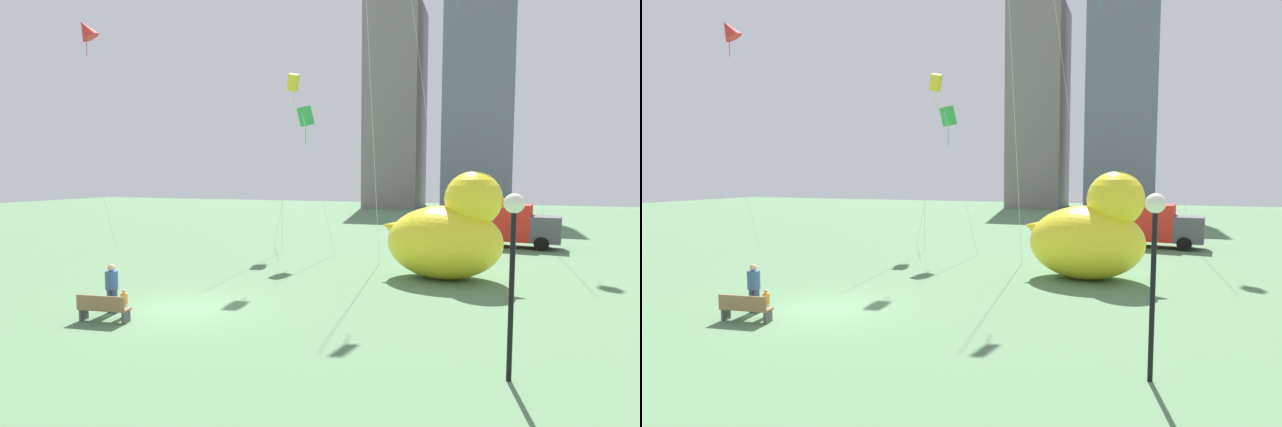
{
  "view_description": "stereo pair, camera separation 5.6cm",
  "coord_description": "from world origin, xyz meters",
  "views": [
    {
      "loc": [
        10.34,
        -14.33,
        4.79
      ],
      "look_at": [
        4.04,
        3.12,
        3.31
      ],
      "focal_mm": 27.09,
      "sensor_mm": 36.0,
      "label": 1
    },
    {
      "loc": [
        10.39,
        -14.32,
        4.79
      ],
      "look_at": [
        4.04,
        3.12,
        3.31
      ],
      "focal_mm": 27.09,
      "sensor_mm": 36.0,
      "label": 2
    }
  ],
  "objects": [
    {
      "name": "kite_yellow",
      "position": [
        -2.67,
        16.33,
        10.99
      ],
      "size": [
        2.13,
        2.16,
        11.73
      ],
      "color": "silver",
      "rests_on": "ground"
    },
    {
      "name": "person_adult",
      "position": [
        -2.05,
        -1.3,
        0.95
      ],
      "size": [
        0.42,
        0.42,
        1.73
      ],
      "color": "#38476B",
      "rests_on": "ground"
    },
    {
      "name": "box_truck",
      "position": [
        11.13,
        20.24,
        1.45
      ],
      "size": [
        6.63,
        3.14,
        2.85
      ],
      "color": "red",
      "rests_on": "ground"
    },
    {
      "name": "kite_red",
      "position": [
        -14.69,
        10.53,
        14.12
      ],
      "size": [
        2.87,
        2.83,
        14.91
      ],
      "color": "silver",
      "rests_on": "ground"
    },
    {
      "name": "city_skyline",
      "position": [
        16.07,
        57.15,
        15.55
      ],
      "size": [
        51.07,
        13.34,
        33.89
      ],
      "color": "gray",
      "rests_on": "ground"
    },
    {
      "name": "kite_green",
      "position": [
        -0.26,
        12.52,
        8.23
      ],
      "size": [
        2.19,
        2.19,
        8.9
      ],
      "color": "silver",
      "rests_on": "ground"
    },
    {
      "name": "person_child",
      "position": [
        -1.29,
        -1.57,
        0.53
      ],
      "size": [
        0.24,
        0.24,
        0.96
      ],
      "color": "silver",
      "rests_on": "ground"
    },
    {
      "name": "lamppost",
      "position": [
        10.78,
        -2.57,
        3.35
      ],
      "size": [
        0.46,
        0.46,
        4.38
      ],
      "color": "black",
      "rests_on": "ground"
    },
    {
      "name": "ground_plane",
      "position": [
        0.0,
        0.0,
        0.0
      ],
      "size": [
        140.0,
        140.0,
        0.0
      ],
      "primitive_type": "plane",
      "color": "#577F55"
    },
    {
      "name": "giant_inflatable_duck",
      "position": [
        8.43,
        8.39,
        2.11
      ],
      "size": [
        5.99,
        3.85,
        4.97
      ],
      "color": "yellow",
      "rests_on": "ground"
    },
    {
      "name": "park_bench",
      "position": [
        -1.57,
        -2.23,
        0.48
      ],
      "size": [
        1.78,
        0.67,
        0.9
      ],
      "color": "olive",
      "rests_on": "ground"
    }
  ]
}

